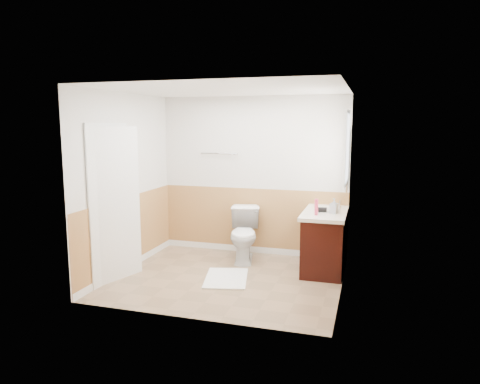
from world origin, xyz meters
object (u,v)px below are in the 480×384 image
(soap_dispenser, at_px, (334,206))
(vanity_cabinet, at_px, (325,242))
(lotion_bottle, at_px, (316,207))
(bath_mat, at_px, (226,278))
(toilet, at_px, (244,235))

(soap_dispenser, bearing_deg, vanity_cabinet, 133.76)
(lotion_bottle, bearing_deg, bath_mat, -156.84)
(bath_mat, distance_m, soap_dispenser, 1.77)
(vanity_cabinet, xyz_separation_m, lotion_bottle, (-0.10, -0.30, 0.56))
(toilet, relative_size, soap_dispenser, 3.81)
(bath_mat, relative_size, vanity_cabinet, 0.73)
(vanity_cabinet, height_order, soap_dispenser, soap_dispenser)
(toilet, relative_size, lotion_bottle, 3.64)
(toilet, xyz_separation_m, vanity_cabinet, (1.22, -0.09, -0.00))
(toilet, relative_size, vanity_cabinet, 0.73)
(bath_mat, height_order, lotion_bottle, lotion_bottle)
(bath_mat, bearing_deg, toilet, 90.00)
(bath_mat, distance_m, lotion_bottle, 1.55)
(toilet, xyz_separation_m, soap_dispenser, (1.34, -0.22, 0.55))
(bath_mat, height_order, vanity_cabinet, vanity_cabinet)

